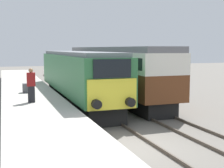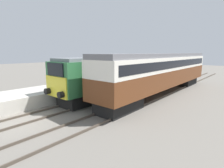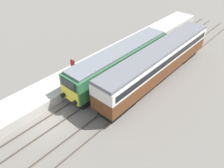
% 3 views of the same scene
% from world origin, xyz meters
% --- Properties ---
extents(ground_plane, '(120.00, 120.00, 0.00)m').
position_xyz_m(ground_plane, '(0.00, 0.00, 0.00)').
color(ground_plane, slate).
extents(platform_left, '(3.50, 50.00, 1.01)m').
position_xyz_m(platform_left, '(-3.30, 8.00, 0.51)').
color(platform_left, '#B7B2A8').
rests_on(platform_left, ground_plane).
extents(rails_near_track, '(1.51, 60.00, 0.14)m').
position_xyz_m(rails_near_track, '(0.00, 5.00, 0.07)').
color(rails_near_track, '#4C4238').
rests_on(rails_near_track, ground_plane).
extents(rails_far_track, '(1.50, 60.00, 0.14)m').
position_xyz_m(rails_far_track, '(3.40, 5.00, 0.07)').
color(rails_far_track, '#4C4238').
rests_on(rails_far_track, ground_plane).
extents(locomotive, '(2.70, 15.18, 3.72)m').
position_xyz_m(locomotive, '(0.00, 10.08, 2.10)').
color(locomotive, black).
rests_on(locomotive, ground_plane).
extents(passenger_carriage, '(2.75, 18.31, 4.04)m').
position_xyz_m(passenger_carriage, '(3.40, 12.53, 2.45)').
color(passenger_carriage, black).
rests_on(passenger_carriage, ground_plane).
extents(person_on_platform, '(0.44, 0.26, 1.86)m').
position_xyz_m(person_on_platform, '(-3.48, 6.03, 1.95)').
color(person_on_platform, black).
rests_on(person_on_platform, platform_left).
extents(luggage_crate, '(0.70, 0.56, 0.60)m').
position_xyz_m(luggage_crate, '(-3.35, 10.04, 1.31)').
color(luggage_crate, '#4C4C51').
rests_on(luggage_crate, platform_left).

